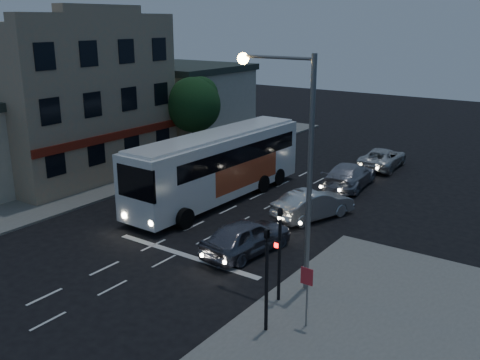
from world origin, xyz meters
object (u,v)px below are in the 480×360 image
Objects in this scene: car_sedan_b at (349,175)px; regulatory_sign at (307,287)px; car_sedan_a at (313,204)px; streetlight at (295,146)px; traffic_signal_main at (279,243)px; street_tree at (193,102)px; traffic_signal_side at (267,268)px; car_suv at (246,236)px; tour_bus at (218,164)px; car_sedan_c at (382,158)px.

regulatory_sign is (5.48, -16.06, 0.80)m from car_sedan_b.
car_sedan_a is 9.30m from streetlight.
car_sedan_a is 10.92m from regulatory_sign.
street_tree reaches higher than traffic_signal_main.
regulatory_sign is (1.00, 0.96, -0.82)m from traffic_signal_side.
car_suv is at bearing -42.38° from street_tree.
tour_bus is at bearing 139.32° from regulatory_sign.
street_tree is at bearing 135.50° from traffic_signal_side.
car_suv is (5.61, -5.26, -1.36)m from tour_bus.
street_tree is at bearing 137.97° from traffic_signal_main.
regulatory_sign is at bearing 43.92° from traffic_signal_side.
traffic_signal_side reaches higher than car_suv.
street_tree reaches higher than regulatory_sign.
traffic_signal_side reaches higher than car_sedan_c.
traffic_signal_main reaches higher than regulatory_sign.
traffic_signal_main is (9.12, -8.28, 0.24)m from tour_bus.
regulatory_sign reaches higher than car_sedan_c.
street_tree is (-6.69, 5.96, 2.32)m from tour_bus.
regulatory_sign is (1.70, -1.01, -0.82)m from traffic_signal_main.
regulatory_sign reaches higher than car_sedan_b.
car_suv is 12.02m from car_sedan_b.
traffic_signal_side is at bearing 129.11° from car_sedan_a.
car_sedan_a is at bearing 6.16° from tour_bus.
car_sedan_b is 0.88× the size of street_tree.
street_tree is at bearing -3.70° from car_sedan_a.
traffic_signal_side reaches higher than car_sedan_a.
regulatory_sign is 23.40m from street_tree.
car_sedan_c is 14.21m from street_tree.
car_sedan_a is at bearing 116.13° from regulatory_sign.
regulatory_sign is at bearing -41.08° from street_tree.
traffic_signal_main reaches higher than car_sedan_c.
car_suv is 5.75m from car_sedan_a.
car_sedan_a is at bearing 90.84° from car_sedan_b.
car_suv is 0.77× the size of street_tree.
car_sedan_a is 2.14× the size of regulatory_sign.
car_sedan_a is 1.15× the size of traffic_signal_side.
street_tree reaches higher than car_sedan_a.
tour_bus reaches higher than car_sedan_c.
car_sedan_c is at bearing -82.05° from car_suv.
street_tree is (-17.51, 15.26, 2.90)m from regulatory_sign.
traffic_signal_main is at bearing 149.16° from regulatory_sign.
car_sedan_b reaches higher than car_sedan_c.
streetlight reaches higher than tour_bus.
tour_bus is 14.28m from regulatory_sign.
car_sedan_c is 20.31m from streetlight.
traffic_signal_side reaches higher than regulatory_sign.
regulatory_sign is at bearing -30.84° from traffic_signal_main.
streetlight is (8.86, -6.86, 3.56)m from tour_bus.
traffic_signal_side is at bearing 137.20° from car_suv.
streetlight is 1.45× the size of street_tree.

